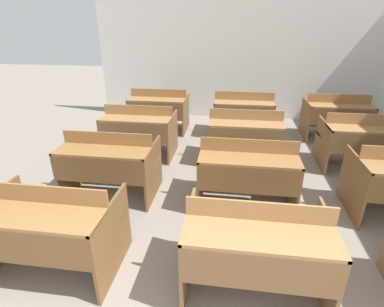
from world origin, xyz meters
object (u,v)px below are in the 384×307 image
object	(u,v)px
bench_third_left	(139,129)
bench_back_center	(243,112)
bench_third_right	(362,140)
bench_back_right	(336,115)
bench_front_center	(256,245)
bench_second_center	(247,171)
bench_third_center	(245,134)
bench_front_left	(49,226)
bench_second_left	(110,162)
bench_back_left	(159,108)

from	to	relation	value
bench_third_left	bench_back_center	bearing A→B (deg)	36.12
bench_third_right	bench_back_right	distance (m)	1.34
bench_front_center	bench_second_center	size ratio (longest dim) A/B	1.00
bench_third_center	bench_second_center	bearing A→B (deg)	-89.94
bench_front_center	bench_second_center	distance (m)	1.35
bench_third_right	bench_second_center	bearing A→B (deg)	-143.90
bench_front_left	bench_back_center	size ratio (longest dim) A/B	1.00
bench_front_center	bench_second_center	xyz separation A→B (m)	(-0.04, 1.35, 0.00)
bench_third_center	bench_third_right	xyz separation A→B (m)	(1.80, 0.00, 0.00)
bench_front_left	bench_third_right	xyz separation A→B (m)	(3.59, 2.66, 0.00)
bench_second_left	bench_third_left	distance (m)	1.33
bench_back_right	bench_third_left	bearing A→B (deg)	-159.62
bench_back_left	bench_back_center	world-z (taller)	same
bench_front_left	bench_third_left	world-z (taller)	same
bench_second_center	bench_back_right	bearing A→B (deg)	55.88
bench_second_left	bench_third_right	xyz separation A→B (m)	(3.57, 1.31, 0.00)
bench_back_left	bench_third_left	bearing A→B (deg)	-90.72
bench_third_left	bench_back_left	size ratio (longest dim) A/B	1.00
bench_front_left	bench_third_left	xyz separation A→B (m)	(0.01, 2.67, 0.00)
bench_third_center	bench_back_left	bearing A→B (deg)	142.75
bench_third_right	bench_back_left	distance (m)	3.81
bench_front_center	bench_third_right	distance (m)	3.19
bench_back_center	bench_back_right	bearing A→B (deg)	1.01
bench_third_center	bench_back_center	world-z (taller)	same
bench_back_center	bench_front_left	bearing A→B (deg)	-114.23
bench_second_left	bench_third_center	bearing A→B (deg)	36.51
bench_third_left	bench_third_right	world-z (taller)	same
bench_front_center	bench_second_left	xyz separation A→B (m)	(-1.81, 1.34, 0.00)
bench_second_center	bench_back_left	xyz separation A→B (m)	(-1.76, 2.65, 0.00)
bench_second_left	bench_second_center	world-z (taller)	same
bench_third_left	bench_back_right	size ratio (longest dim) A/B	1.00
bench_third_left	bench_back_right	xyz separation A→B (m)	(3.58, 1.33, 0.00)
bench_third_left	bench_third_center	size ratio (longest dim) A/B	1.00
bench_front_center	bench_back_left	xyz separation A→B (m)	(-1.80, 3.99, 0.00)
bench_back_left	bench_third_right	bearing A→B (deg)	-20.55
bench_third_center	bench_back_right	xyz separation A→B (m)	(1.80, 1.34, 0.00)
bench_front_center	bench_third_left	distance (m)	3.23
bench_third_center	bench_back_center	bearing A→B (deg)	90.10
bench_second_left	bench_third_center	size ratio (longest dim) A/B	1.00
bench_front_center	bench_third_left	world-z (taller)	same
bench_front_center	bench_back_right	xyz separation A→B (m)	(1.76, 4.00, 0.00)
bench_front_center	bench_back_right	bearing A→B (deg)	66.22
bench_back_center	bench_third_center	bearing A→B (deg)	-89.90
bench_second_center	bench_back_left	world-z (taller)	same
bench_second_center	bench_back_right	xyz separation A→B (m)	(1.80, 2.65, 0.00)
bench_second_center	bench_third_right	bearing A→B (deg)	36.10
bench_front_left	bench_third_center	size ratio (longest dim) A/B	1.00
bench_third_center	bench_back_right	size ratio (longest dim) A/B	1.00
bench_back_center	bench_back_right	xyz separation A→B (m)	(1.80, 0.03, 0.00)
bench_second_left	bench_back_center	xyz separation A→B (m)	(1.77, 2.62, 0.00)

